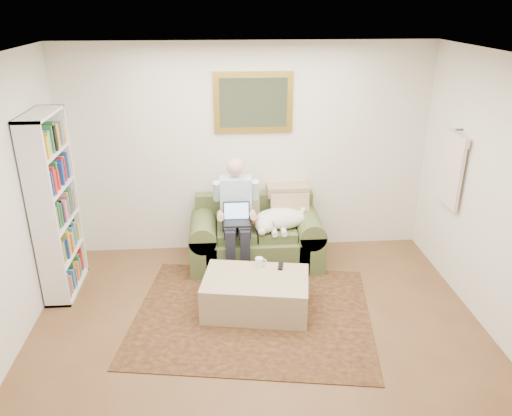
{
  "coord_description": "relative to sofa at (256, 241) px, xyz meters",
  "views": [
    {
      "loc": [
        -0.33,
        -3.41,
        3.04
      ],
      "look_at": [
        0.04,
        1.52,
        0.95
      ],
      "focal_mm": 35.0,
      "sensor_mm": 36.0,
      "label": 1
    }
  ],
  "objects": [
    {
      "name": "seated_man",
      "position": [
        -0.24,
        -0.15,
        0.39
      ],
      "size": [
        0.52,
        0.75,
        1.34
      ],
      "primitive_type": null,
      "color": "#8CC1D8",
      "rests_on": "sofa"
    },
    {
      "name": "hanging_shirt",
      "position": [
        2.11,
        -0.46,
        1.08
      ],
      "size": [
        0.06,
        0.52,
        0.9
      ],
      "primitive_type": null,
      "color": "#FDDBD1",
      "rests_on": "room_shell"
    },
    {
      "name": "laptop",
      "position": [
        -0.24,
        -0.21,
        0.43
      ],
      "size": [
        0.31,
        0.24,
        0.22
      ],
      "color": "black",
      "rests_on": "seated_man"
    },
    {
      "name": "coffee_mug",
      "position": [
        -0.03,
        -0.82,
        0.17
      ],
      "size": [
        0.08,
        0.08,
        0.1
      ],
      "primitive_type": "cylinder",
      "color": "white",
      "rests_on": "ottoman"
    },
    {
      "name": "rug",
      "position": [
        -0.12,
        -1.14,
        -0.27
      ],
      "size": [
        2.68,
        2.28,
        0.01
      ],
      "primitive_type": "cube",
      "rotation": [
        0.0,
        0.0,
        -0.16
      ],
      "color": "black",
      "rests_on": "room_shell"
    },
    {
      "name": "sofa",
      "position": [
        0.0,
        0.0,
        0.0
      ],
      "size": [
        1.59,
        0.81,
        0.95
      ],
      "color": "#5D6938",
      "rests_on": "room_shell"
    },
    {
      "name": "tv_remote",
      "position": [
        0.2,
        -0.85,
        0.13
      ],
      "size": [
        0.08,
        0.16,
        0.02
      ],
      "primitive_type": "cube",
      "rotation": [
        0.0,
        0.0,
        -0.18
      ],
      "color": "black",
      "rests_on": "ottoman"
    },
    {
      "name": "ottoman",
      "position": [
        -0.08,
        -1.05,
        -0.08
      ],
      "size": [
        1.17,
        0.86,
        0.39
      ],
      "primitive_type": "cube",
      "rotation": [
        0.0,
        0.0,
        -0.17
      ],
      "color": "tan",
      "rests_on": "room_shell"
    },
    {
      "name": "room_shell",
      "position": [
        -0.08,
        -1.71,
        1.03
      ],
      "size": [
        4.51,
        5.0,
        2.61
      ],
      "color": "brown",
      "rests_on": "ground"
    },
    {
      "name": "wall_mirror",
      "position": [
        0.0,
        0.41,
        1.63
      ],
      "size": [
        0.94,
        0.04,
        0.72
      ],
      "color": "gold",
      "rests_on": "room_shell"
    },
    {
      "name": "bookshelf",
      "position": [
        -2.18,
        -0.46,
        0.73
      ],
      "size": [
        0.28,
        0.8,
        2.0
      ],
      "primitive_type": null,
      "color": "white",
      "rests_on": "room_shell"
    },
    {
      "name": "sleeping_dog",
      "position": [
        0.29,
        -0.08,
        0.33
      ],
      "size": [
        0.65,
        0.41,
        0.24
      ],
      "primitive_type": null,
      "color": "white",
      "rests_on": "sofa"
    }
  ]
}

